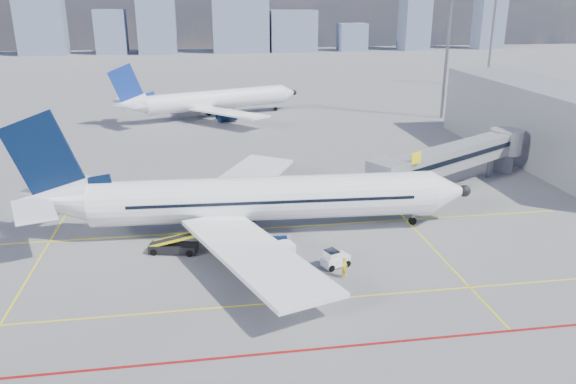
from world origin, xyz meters
The scene contains 13 objects.
ground centered at (0.00, 0.00, 0.00)m, with size 420.00×420.00×0.00m, color gray.
apron_markings centered at (-0.58, -3.91, 0.01)m, with size 90.00×35.12×0.01m.
jet_bridge centered at (23.51, 16.91, 3.74)m, with size 23.55×15.78×6.30m.
terminal_block centered at (39.95, 26.00, 5.00)m, with size 10.00×42.00×10.00m.
floodlight_mast_ne centered at (38.00, 55.00, 13.59)m, with size 3.20×0.61×25.45m.
floodlight_mast_far centered at (65.00, 90.00, 13.59)m, with size 3.20×0.61×25.45m.
distant_skyline centered at (-9.43, 190.00, 11.92)m, with size 253.05×14.56×31.95m.
main_aircraft centered at (-1.99, 7.47, 3.22)m, with size 42.80×37.27×12.47m.
second_aircraft centered at (-4.10, 61.36, 3.23)m, with size 34.65×29.42×10.67m.
baggage_tug centered at (4.49, -0.98, 0.74)m, with size 2.54×2.08×1.55m.
cargo_dolly centered at (-0.45, -0.26, 1.08)m, with size 3.90×2.53×1.97m.
belt_loader centered at (-8.57, 3.84, 0.62)m, with size 6.00×2.60×2.41m.
ramp_worker centered at (4.86, -2.91, 0.87)m, with size 0.64×0.42×1.75m, color yellow.
Camera 1 is at (-5.73, -41.60, 21.09)m, focal length 35.00 mm.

